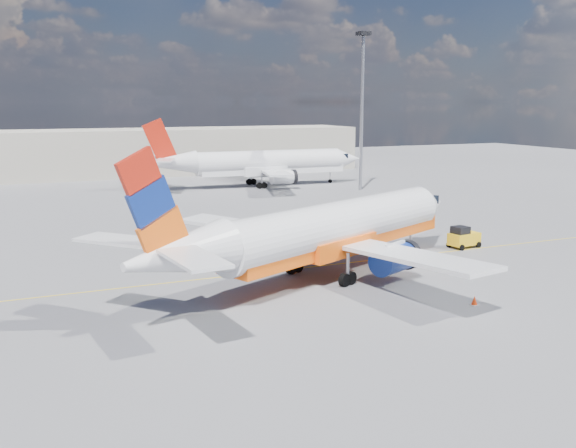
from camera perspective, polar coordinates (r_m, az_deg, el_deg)
name	(u,v)px	position (r m, az deg, el deg)	size (l,w,h in m)	color
ground	(333,276)	(48.08, 3.99, -4.62)	(240.00, 240.00, 0.00)	slate
taxi_line	(315,266)	(50.67, 2.43, -3.79)	(70.00, 0.15, 0.01)	yellow
terminal_main	(168,151)	(119.39, -10.64, 6.41)	(70.00, 14.00, 8.00)	beige
main_jet	(329,230)	(47.11, 3.66, -0.55)	(34.04, 25.59, 10.53)	white
second_jet	(262,163)	(98.47, -2.30, 5.40)	(34.74, 27.47, 10.53)	white
gse_tug	(463,237)	(59.01, 15.32, -1.16)	(2.95, 2.08, 1.96)	black
traffic_cone	(474,301)	(42.84, 16.24, -6.55)	(0.44, 0.44, 0.62)	white
floodlight_mast	(362,97)	(94.10, 6.61, 11.17)	(1.64, 1.64, 22.49)	#9F9FA7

